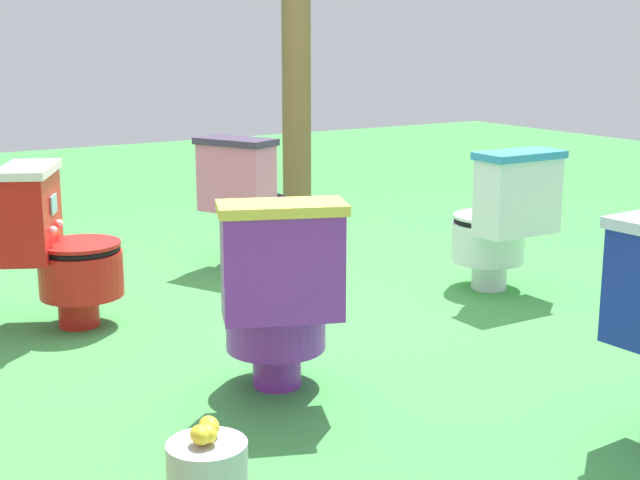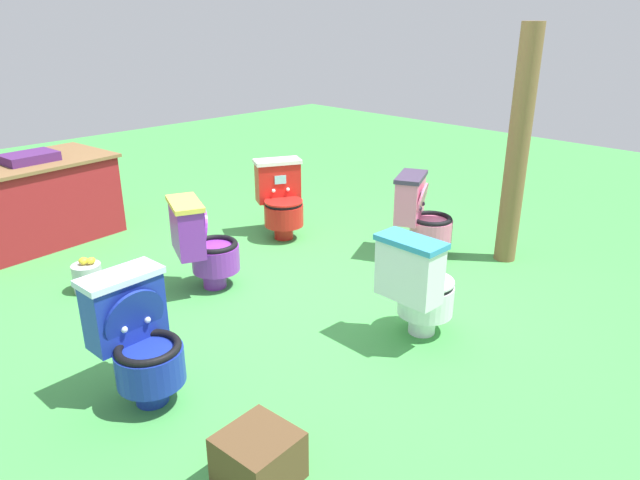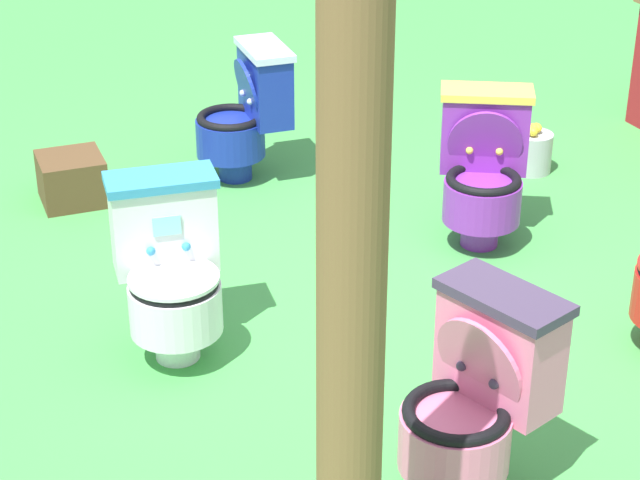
# 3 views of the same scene
# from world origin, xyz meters

# --- Properties ---
(ground) EXTENTS (14.00, 14.00, 0.00)m
(ground) POSITION_xyz_m (0.00, 0.00, 0.00)
(ground) COLOR #429947
(toilet_purple) EXTENTS (0.61, 0.56, 0.73)m
(toilet_purple) POSITION_xyz_m (-0.48, 0.55, 0.37)
(toilet_purple) COLOR purple
(toilet_purple) RESTS_ON ground
(toilet_blue) EXTENTS (0.44, 0.51, 0.73)m
(toilet_blue) POSITION_xyz_m (-1.52, -0.36, 0.37)
(toilet_blue) COLOR #192D9E
(toilet_blue) RESTS_ON ground
(toilet_red) EXTENTS (0.58, 0.62, 0.73)m
(toilet_red) POSITION_xyz_m (0.71, 0.98, 0.37)
(toilet_red) COLOR red
(toilet_red) RESTS_ON ground
(toilet_white) EXTENTS (0.50, 0.44, 0.73)m
(toilet_white) POSITION_xyz_m (0.09, -1.05, 0.37)
(toilet_white) COLOR white
(toilet_white) RESTS_ON ground
(toilet_pink) EXTENTS (0.57, 0.62, 0.73)m
(toilet_pink) POSITION_xyz_m (1.25, -0.24, 0.37)
(toilet_pink) COLOR pink
(toilet_pink) RESTS_ON ground
(vendor_table) EXTENTS (1.55, 1.02, 0.85)m
(vendor_table) POSITION_xyz_m (-1.02, 2.51, 0.39)
(vendor_table) COLOR maroon
(vendor_table) RESTS_ON ground
(wooden_post) EXTENTS (0.18, 0.18, 1.96)m
(wooden_post) POSITION_xyz_m (1.71, -0.83, 0.98)
(wooden_post) COLOR brown
(wooden_post) RESTS_ON ground
(small_crate) EXTENTS (0.35, 0.35, 0.25)m
(small_crate) POSITION_xyz_m (-1.47, -1.31, 0.12)
(small_crate) COLOR brown
(small_crate) RESTS_ON ground
(lemon_bucket) EXTENTS (0.22, 0.22, 0.28)m
(lemon_bucket) POSITION_xyz_m (-1.15, 1.15, 0.12)
(lemon_bucket) COLOR #B7B7BF
(lemon_bucket) RESTS_ON ground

